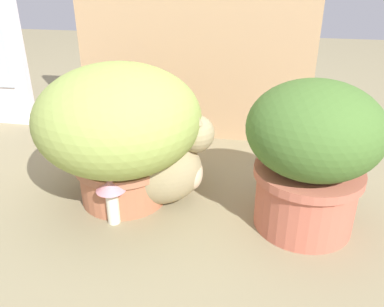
% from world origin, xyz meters
% --- Properties ---
extents(ground_plane, '(6.00, 6.00, 0.00)m').
position_xyz_m(ground_plane, '(0.00, 0.00, 0.00)').
color(ground_plane, '#847858').
extents(cardboard_backdrop, '(0.93, 0.03, 0.89)m').
position_xyz_m(cardboard_backdrop, '(0.03, 0.58, 0.44)').
color(cardboard_backdrop, tan).
rests_on(cardboard_backdrop, ground).
extents(grass_planter, '(0.48, 0.48, 0.42)m').
position_xyz_m(grass_planter, '(-0.10, 0.06, 0.24)').
color(grass_planter, '#B16848').
rests_on(grass_planter, ground).
extents(leafy_planter, '(0.35, 0.35, 0.42)m').
position_xyz_m(leafy_planter, '(0.44, 0.01, 0.23)').
color(leafy_planter, '#BC614B').
rests_on(leafy_planter, ground).
extents(cat, '(0.39, 0.22, 0.32)m').
position_xyz_m(cat, '(0.03, 0.06, 0.12)').
color(cat, tan).
rests_on(cat, ground).
extents(mushroom_ornament_pink, '(0.08, 0.08, 0.14)m').
position_xyz_m(mushroom_ornament_pink, '(-0.09, -0.07, 0.10)').
color(mushroom_ornament_pink, silver).
rests_on(mushroom_ornament_pink, ground).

